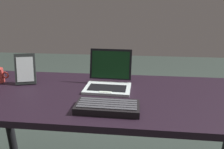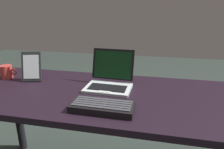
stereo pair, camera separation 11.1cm
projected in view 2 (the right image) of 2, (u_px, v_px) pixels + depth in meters
desk at (108, 108)px, 1.15m from camera, size 1.78×0.66×0.72m
laptop_front at (110, 80)px, 1.18m from camera, size 0.27×0.25×0.21m
external_keyboard at (102, 106)px, 0.93m from camera, size 0.30×0.14×0.04m
photo_frame at (31, 67)px, 1.28m from camera, size 0.13×0.09×0.19m
coffee_mug at (7, 72)px, 1.34m from camera, size 0.12×0.08×0.09m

